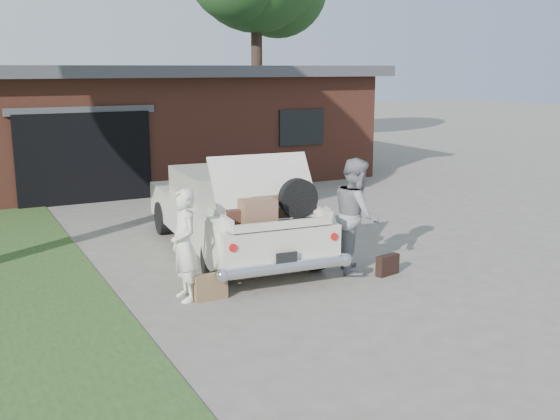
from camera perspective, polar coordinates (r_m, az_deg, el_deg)
name	(u,v)px	position (r m, az deg, el deg)	size (l,w,h in m)	color
ground	(298,289)	(9.87, 1.61, -6.91)	(90.00, 90.00, 0.00)	gray
house	(144,121)	(20.44, -11.75, 7.63)	(12.80, 7.80, 3.30)	brown
sedan	(232,211)	(11.73, -4.23, -0.07)	(2.32, 5.17, 1.91)	silver
woman_left	(184,245)	(9.31, -8.33, -3.04)	(0.59, 0.39, 1.61)	silver
woman_right	(356,215)	(10.60, 6.64, -0.44)	(0.90, 0.70, 1.85)	gray
suitcase_left	(210,287)	(9.45, -6.08, -6.68)	(0.48, 0.15, 0.37)	olive
suitcase_right	(388,265)	(10.62, 9.34, -4.75)	(0.42, 0.13, 0.33)	black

